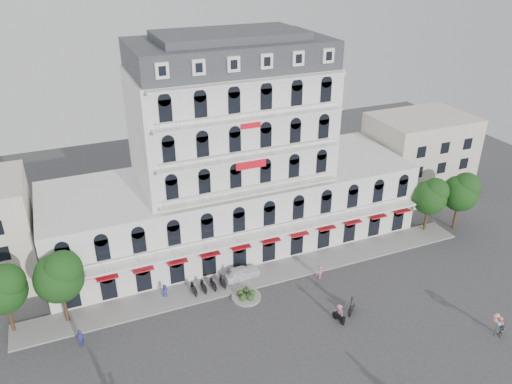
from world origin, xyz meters
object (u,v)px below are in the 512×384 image
at_px(parked_car, 242,272).
at_px(balloon_vendor, 500,326).
at_px(rider_northeast, 352,305).
at_px(rider_center, 339,313).

relative_size(parked_car, balloon_vendor, 1.80).
distance_m(rider_northeast, rider_center, 1.97).
xyz_separation_m(parked_car, rider_northeast, (8.23, -9.96, 0.36)).
height_order(parked_car, rider_northeast, rider_northeast).
distance_m(parked_car, rider_northeast, 12.93).
distance_m(rider_northeast, balloon_vendor, 14.05).
relative_size(rider_center, balloon_vendor, 0.86).
relative_size(rider_northeast, balloon_vendor, 0.91).
height_order(parked_car, balloon_vendor, balloon_vendor).
bearing_deg(balloon_vendor, rider_center, 149.39).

